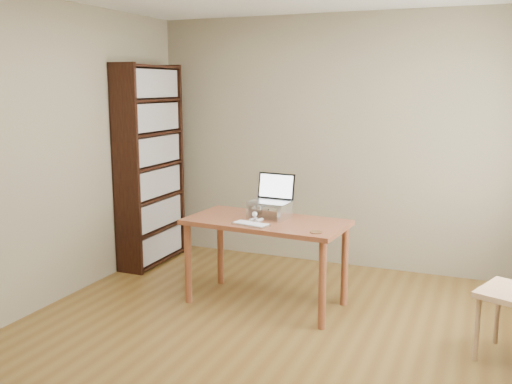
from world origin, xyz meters
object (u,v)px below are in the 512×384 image
object	(u,v)px
bookshelf	(150,166)
cat	(268,210)
desk	(266,232)
laptop	(272,195)
keyboard	(251,224)

from	to	relation	value
bookshelf	cat	world-z (taller)	bookshelf
desk	laptop	distance (m)	0.33
laptop	bookshelf	bearing A→B (deg)	165.80
laptop	keyboard	distance (m)	0.41
keyboard	cat	world-z (taller)	cat
bookshelf	desk	bearing A→B (deg)	-23.00
bookshelf	desk	xyz separation A→B (m)	(1.57, -0.67, -0.40)
cat	keyboard	bearing A→B (deg)	-83.76
keyboard	cat	size ratio (longest dim) A/B	0.68
laptop	keyboard	xyz separation A→B (m)	(-0.05, -0.36, -0.18)
bookshelf	keyboard	bearing A→B (deg)	-30.20
bookshelf	cat	bearing A→B (deg)	-19.83
cat	laptop	bearing A→B (deg)	55.41
desk	keyboard	size ratio (longest dim) A/B	4.31
desk	laptop	world-z (taller)	laptop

